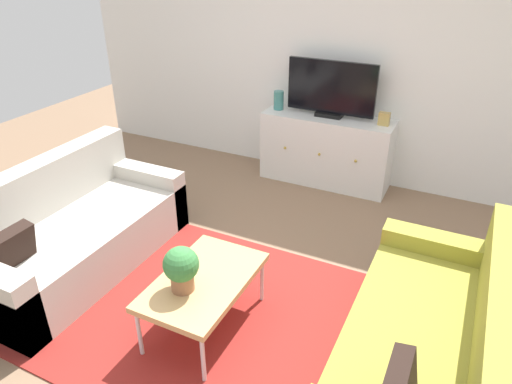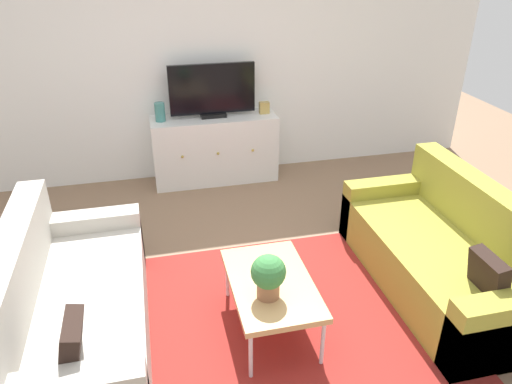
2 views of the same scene
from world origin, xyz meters
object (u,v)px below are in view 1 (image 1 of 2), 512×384
(couch_right_side, at_px, (438,354))
(flat_screen_tv, at_px, (331,89))
(coffee_table, at_px, (204,282))
(potted_plant, at_px, (181,267))
(tv_console, at_px, (326,150))
(glass_vase, at_px, (279,100))
(couch_left_side, at_px, (70,234))
(mantel_clock, at_px, (384,119))

(couch_right_side, bearing_deg, flat_screen_tv, 121.83)
(couch_right_side, xyz_separation_m, coffee_table, (-1.49, -0.15, 0.10))
(potted_plant, height_order, flat_screen_tv, flat_screen_tv)
(flat_screen_tv, bearing_deg, tv_console, -90.00)
(flat_screen_tv, relative_size, glass_vase, 4.61)
(couch_left_side, height_order, mantel_clock, mantel_clock)
(couch_right_side, relative_size, potted_plant, 5.93)
(couch_right_side, bearing_deg, glass_vase, 131.00)
(coffee_table, height_order, flat_screen_tv, flat_screen_tv)
(flat_screen_tv, bearing_deg, couch_right_side, -58.17)
(potted_plant, xyz_separation_m, tv_console, (0.07, 2.67, -0.21))
(couch_right_side, height_order, tv_console, couch_right_side)
(couch_right_side, bearing_deg, mantel_clock, 110.94)
(flat_screen_tv, xyz_separation_m, mantel_clock, (0.58, -0.02, -0.22))
(couch_left_side, distance_m, tv_console, 2.75)
(flat_screen_tv, distance_m, mantel_clock, 0.62)
(potted_plant, bearing_deg, flat_screen_tv, 88.55)
(couch_left_side, xyz_separation_m, couch_right_side, (2.88, 0.00, 0.00))
(couch_right_side, height_order, flat_screen_tv, flat_screen_tv)
(couch_left_side, bearing_deg, glass_vase, 71.08)
(tv_console, relative_size, flat_screen_tv, 1.49)
(coffee_table, distance_m, potted_plant, 0.26)
(coffee_table, relative_size, glass_vase, 4.44)
(couch_right_side, height_order, potted_plant, couch_right_side)
(couch_left_side, xyz_separation_m, flat_screen_tv, (1.39, 2.39, 0.77))
(coffee_table, xyz_separation_m, flat_screen_tv, (0.01, 2.55, 0.66))
(couch_right_side, bearing_deg, tv_console, 122.05)
(couch_right_side, relative_size, mantel_clock, 14.20)
(flat_screen_tv, height_order, glass_vase, flat_screen_tv)
(coffee_table, height_order, tv_console, tv_console)
(couch_left_side, xyz_separation_m, mantel_clock, (1.97, 2.37, 0.54))
(glass_vase, bearing_deg, couch_left_side, -108.92)
(couch_right_side, height_order, mantel_clock, mantel_clock)
(coffee_table, relative_size, tv_console, 0.65)
(couch_right_side, xyz_separation_m, potted_plant, (-1.55, -0.30, 0.31))
(tv_console, xyz_separation_m, glass_vase, (-0.58, 0.00, 0.48))
(coffee_table, bearing_deg, couch_right_side, 5.87)
(couch_left_side, distance_m, flat_screen_tv, 2.87)
(couch_left_side, distance_m, potted_plant, 1.39)
(tv_console, bearing_deg, couch_left_side, -120.38)
(flat_screen_tv, bearing_deg, mantel_clock, -1.98)
(potted_plant, xyz_separation_m, flat_screen_tv, (0.07, 2.69, 0.46))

